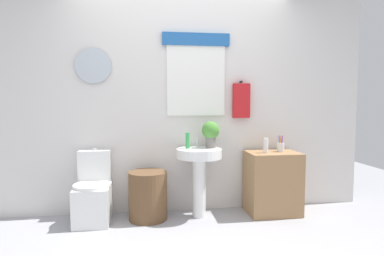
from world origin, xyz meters
The scene contains 11 objects.
ground_plane centered at (0.00, 0.00, 0.00)m, with size 8.00×8.00×0.00m, color #A3A3A8.
back_wall centered at (0.00, 1.15, 1.31)m, with size 4.40×0.18×2.60m.
toilet centered at (-0.97, 0.89, 0.29)m, with size 0.38×0.51×0.76m.
laundry_hamper centered at (-0.40, 0.85, 0.26)m, with size 0.42×0.42×0.52m, color brown.
pedestal_sink centered at (0.17, 0.85, 0.57)m, with size 0.50×0.50×0.76m.
faucet centered at (0.17, 0.97, 0.81)m, with size 0.03×0.03×0.10m, color silver.
wooden_cabinet centered at (1.01, 0.85, 0.35)m, with size 0.57×0.44×0.71m, color #9E754C.
soap_bottle centered at (0.05, 0.90, 0.85)m, with size 0.05×0.05×0.17m, color green.
potted_plant centered at (0.31, 0.91, 0.94)m, with size 0.20×0.20×0.29m.
lotion_bottle centered at (0.91, 0.81, 0.79)m, with size 0.05×0.05×0.17m, color white.
toothbrush_cup centered at (1.11, 0.87, 0.76)m, with size 0.08×0.08×0.19m.
Camera 1 is at (-0.41, -2.63, 1.28)m, focal length 30.44 mm.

